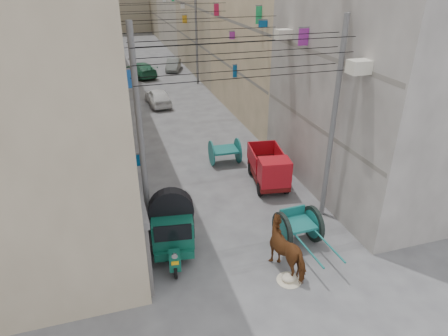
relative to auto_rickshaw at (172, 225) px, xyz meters
name	(u,v)px	position (x,y,z in m)	size (l,w,h in m)	color
building_row_left	(51,4)	(-5.14, 28.74, 5.31)	(8.00, 62.00, 14.00)	tan
building_row_right	(225,0)	(10.85, 28.74, 5.31)	(8.00, 62.00, 14.00)	#A9A49E
shutters_left	(128,162)	(-1.06, 4.99, 0.34)	(0.18, 14.40, 2.88)	#49494D
signboards	(168,62)	(2.84, 16.27, 2.28)	(8.22, 40.52, 5.67)	silver
ac_units	(322,24)	(6.50, 2.28, 6.28)	(0.70, 6.55, 3.35)	beige
utility_poles	(181,68)	(2.85, 11.62, 2.85)	(7.40, 22.20, 8.00)	#5D5D60
overhead_cables	(189,24)	(2.85, 9.02, 5.62)	(7.40, 22.52, 1.12)	black
auto_rickshaw	(172,225)	(0.00, 0.00, 0.00)	(1.85, 2.86, 1.95)	black
tonga_cart	(298,227)	(4.54, -0.90, -0.42)	(1.53, 3.15, 1.40)	black
mini_truck	(270,171)	(5.22, 3.37, -0.31)	(1.86, 3.31, 1.76)	black
second_cart	(225,151)	(3.96, 6.45, -0.44)	(1.56, 1.40, 1.34)	#155E5B
feed_sack	(289,277)	(3.37, -2.69, -1.02)	(0.52, 0.41, 0.26)	beige
horse	(289,248)	(3.58, -2.11, -0.30)	(0.92, 2.02, 1.71)	brown
distant_car_white	(158,97)	(2.13, 17.56, -0.52)	(1.50, 3.72, 1.27)	silver
distant_car_grey	(173,65)	(5.34, 28.40, -0.58)	(1.20, 3.44, 1.13)	#5E6361
distant_car_green	(140,70)	(1.87, 26.72, -0.49)	(1.86, 4.58, 1.33)	#1F5C3E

